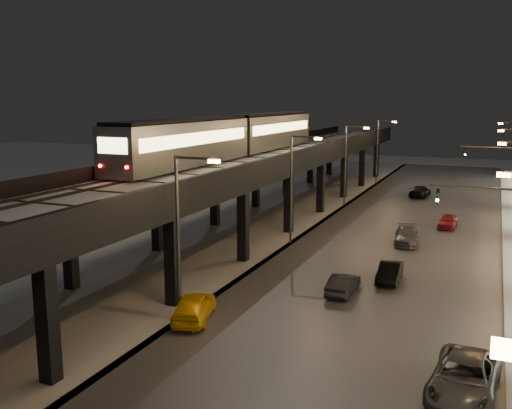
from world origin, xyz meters
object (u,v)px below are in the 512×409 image
(car_onc_white, at_px, (406,236))
(car_onc_red, at_px, (448,222))
(car_near_white, at_px, (343,285))
(car_onc_dark, at_px, (464,379))
(subway_train, at_px, (234,135))
(car_mid_dark, at_px, (420,192))
(car_onc_silver, at_px, (390,273))
(car_taxi, at_px, (194,307))

(car_onc_white, xyz_separation_m, car_onc_red, (2.69, 7.48, -0.04))
(car_onc_red, bearing_deg, car_near_white, -98.73)
(car_onc_dark, distance_m, car_onc_white, 24.91)
(subway_train, height_order, car_near_white, subway_train)
(subway_train, xyz_separation_m, car_near_white, (14.87, -16.13, -7.85))
(subway_train, distance_m, car_onc_dark, 35.34)
(subway_train, relative_size, car_onc_red, 10.05)
(car_mid_dark, height_order, car_onc_dark, car_onc_dark)
(car_near_white, xyz_separation_m, car_onc_red, (4.45, 21.61, 0.02))
(car_onc_silver, xyz_separation_m, car_onc_red, (2.22, 18.14, 0.01))
(car_mid_dark, distance_m, car_onc_red, 17.21)
(car_near_white, bearing_deg, subway_train, -46.02)
(car_near_white, distance_m, car_onc_silver, 4.13)
(subway_train, relative_size, car_taxi, 8.41)
(car_onc_dark, bearing_deg, car_mid_dark, 103.54)
(car_onc_red, bearing_deg, car_onc_dark, -81.55)
(subway_train, xyz_separation_m, car_onc_white, (16.63, -2.00, -7.79))
(car_taxi, distance_m, car_mid_dark, 45.88)
(car_taxi, relative_size, car_onc_white, 0.96)
(subway_train, relative_size, car_onc_white, 8.08)
(car_onc_white, relative_size, car_onc_red, 1.24)
(subway_train, height_order, car_onc_silver, subway_train)
(car_onc_silver, xyz_separation_m, car_onc_dark, (5.30, -13.58, 0.13))
(car_near_white, relative_size, car_onc_red, 1.00)
(car_near_white, distance_m, car_onc_red, 22.07)
(car_taxi, height_order, car_near_white, car_taxi)
(car_taxi, xyz_separation_m, car_onc_white, (8.15, 21.38, -0.09))
(car_near_white, distance_m, car_onc_white, 14.24)
(subway_train, distance_m, car_onc_white, 18.48)
(subway_train, bearing_deg, car_onc_white, -6.85)
(car_near_white, xyz_separation_m, car_onc_dark, (7.53, -10.10, 0.14))
(car_onc_dark, xyz_separation_m, car_onc_white, (-5.76, 24.23, -0.08))
(car_taxi, bearing_deg, car_onc_white, -126.70)
(car_taxi, distance_m, car_onc_dark, 14.21)
(car_near_white, bearing_deg, car_onc_silver, -121.33)
(car_onc_red, bearing_deg, car_mid_dark, 108.28)
(subway_train, height_order, car_mid_dark, subway_train)
(car_onc_white, distance_m, car_onc_red, 7.95)
(car_mid_dark, height_order, car_onc_silver, car_mid_dark)
(car_taxi, xyz_separation_m, car_onc_red, (10.84, 28.86, -0.12))
(car_onc_dark, bearing_deg, car_near_white, 131.23)
(car_taxi, height_order, car_onc_silver, car_taxi)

